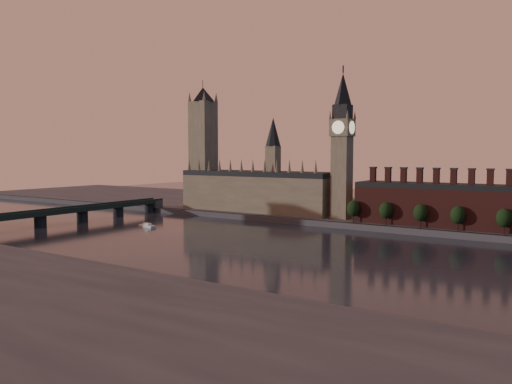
# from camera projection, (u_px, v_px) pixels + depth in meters

# --- Properties ---
(ground) EXTENTS (900.00, 900.00, 0.00)m
(ground) POSITION_uv_depth(u_px,v_px,m) (241.00, 246.00, 268.72)
(ground) COLOR black
(ground) RESTS_ON ground
(north_bank) EXTENTS (900.00, 182.00, 4.00)m
(north_bank) POSITION_uv_depth(u_px,v_px,m) (363.00, 211.00, 416.78)
(north_bank) COLOR #4C4C51
(north_bank) RESTS_ON ground
(palace_of_westminster) EXTENTS (130.00, 30.30, 74.00)m
(palace_of_westminster) POSITION_uv_depth(u_px,v_px,m) (258.00, 189.00, 398.08)
(palace_of_westminster) COLOR #7F6F5A
(palace_of_westminster) RESTS_ON north_bank
(victoria_tower) EXTENTS (24.00, 24.00, 108.00)m
(victoria_tower) POSITION_uv_depth(u_px,v_px,m) (203.00, 143.00, 425.81)
(victoria_tower) COLOR #7F6F5A
(victoria_tower) RESTS_ON north_bank
(big_ben) EXTENTS (15.00, 15.00, 107.00)m
(big_ben) POSITION_uv_depth(u_px,v_px,m) (342.00, 144.00, 350.47)
(big_ben) COLOR #7F6F5A
(big_ben) RESTS_ON north_bank
(chimney_block) EXTENTS (110.00, 25.00, 37.00)m
(chimney_block) POSITION_uv_depth(u_px,v_px,m) (444.00, 204.00, 315.02)
(chimney_block) COLOR #50221E
(chimney_block) RESTS_ON north_bank
(embankment_tree_0) EXTENTS (8.60, 8.60, 14.88)m
(embankment_tree_0) POSITION_uv_depth(u_px,v_px,m) (353.00, 208.00, 332.02)
(embankment_tree_0) COLOR black
(embankment_tree_0) RESTS_ON north_bank
(embankment_tree_1) EXTENTS (8.60, 8.60, 14.88)m
(embankment_tree_1) POSITION_uv_depth(u_px,v_px,m) (386.00, 210.00, 320.56)
(embankment_tree_1) COLOR black
(embankment_tree_1) RESTS_ON north_bank
(embankment_tree_2) EXTENTS (8.60, 8.60, 14.88)m
(embankment_tree_2) POSITION_uv_depth(u_px,v_px,m) (421.00, 213.00, 308.49)
(embankment_tree_2) COLOR black
(embankment_tree_2) RESTS_ON north_bank
(embankment_tree_3) EXTENTS (8.60, 8.60, 14.88)m
(embankment_tree_3) POSITION_uv_depth(u_px,v_px,m) (458.00, 215.00, 296.54)
(embankment_tree_3) COLOR black
(embankment_tree_3) RESTS_ON north_bank
(embankment_tree_4) EXTENTS (8.60, 8.60, 14.88)m
(embankment_tree_4) POSITION_uv_depth(u_px,v_px,m) (504.00, 218.00, 282.84)
(embankment_tree_4) COLOR black
(embankment_tree_4) RESTS_ON north_bank
(westminster_bridge) EXTENTS (14.00, 200.00, 11.55)m
(westminster_bridge) POSITION_uv_depth(u_px,v_px,m) (59.00, 214.00, 350.98)
(westminster_bridge) COLOR black
(westminster_bridge) RESTS_ON ground
(river_boat) EXTENTS (14.56, 6.37, 2.82)m
(river_boat) POSITION_uv_depth(u_px,v_px,m) (147.00, 226.00, 338.25)
(river_boat) COLOR silver
(river_boat) RESTS_ON ground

